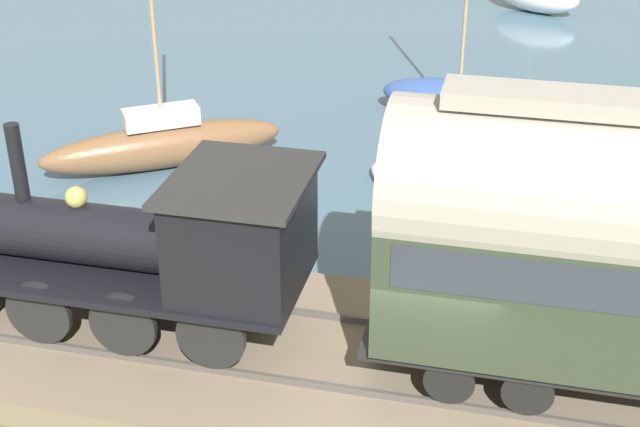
# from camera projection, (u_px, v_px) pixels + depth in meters

# --- Properties ---
(ground_plane) EXTENTS (200.00, 200.00, 0.00)m
(ground_plane) POSITION_uv_depth(u_px,v_px,m) (409.00, 403.00, 14.06)
(ground_plane) COLOR #476033
(rail_embankment) EXTENTS (4.78, 56.00, 0.56)m
(rail_embankment) POSITION_uv_depth(u_px,v_px,m) (414.00, 375.00, 14.32)
(rail_embankment) COLOR #756651
(rail_embankment) RESTS_ON ground
(steam_locomotive) EXTENTS (2.49, 5.91, 3.39)m
(steam_locomotive) POSITION_uv_depth(u_px,v_px,m) (177.00, 240.00, 14.21)
(steam_locomotive) COLOR black
(steam_locomotive) RESTS_ON rail_embankment
(sailboat_blue) EXTENTS (2.36, 4.69, 7.17)m
(sailboat_blue) POSITION_uv_depth(u_px,v_px,m) (459.00, 99.00, 24.76)
(sailboat_blue) COLOR #335199
(sailboat_blue) RESTS_ON harbor_water
(sailboat_brown) EXTENTS (4.28, 5.55, 8.08)m
(sailboat_brown) POSITION_uv_depth(u_px,v_px,m) (163.00, 143.00, 21.82)
(sailboat_brown) COLOR brown
(sailboat_brown) RESTS_ON harbor_water
(rowboat_mid_harbor) EXTENTS (1.94, 1.59, 0.37)m
(rowboat_mid_harbor) POSITION_uv_depth(u_px,v_px,m) (391.00, 179.00, 21.04)
(rowboat_mid_harbor) COLOR beige
(rowboat_mid_harbor) RESTS_ON harbor_water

